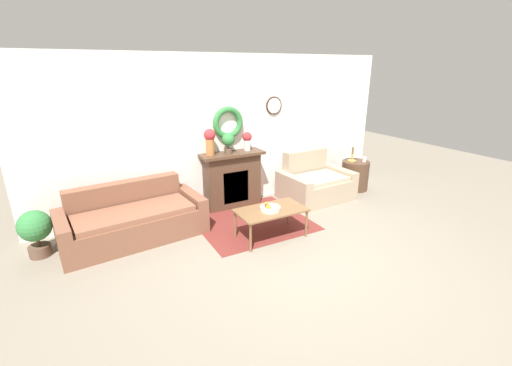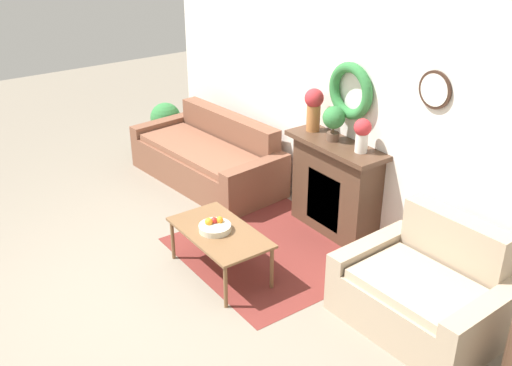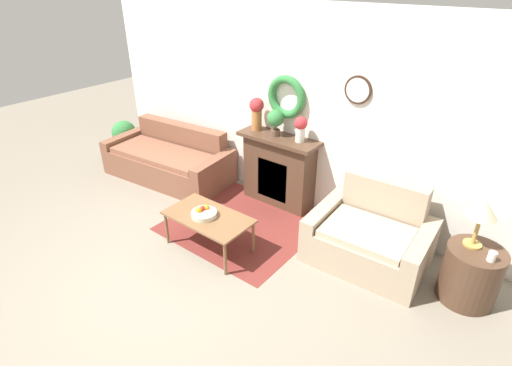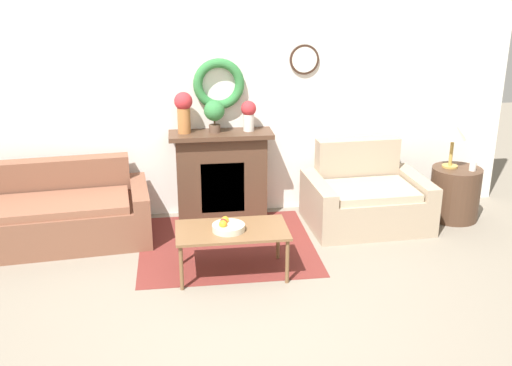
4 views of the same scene
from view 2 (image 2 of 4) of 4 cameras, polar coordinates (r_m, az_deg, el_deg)
ground_plane at (r=5.46m, az=-11.51°, el=-11.65°), size 16.00×16.00×0.00m
floor_rug at (r=6.12m, az=1.63°, el=-6.53°), size 1.80×1.68×0.01m
wall_back at (r=6.10m, az=9.55°, el=7.16°), size 6.80×0.17×2.70m
fireplace at (r=6.30m, az=7.55°, el=-0.37°), size 1.15×0.41×1.02m
couch_left at (r=7.51m, az=-4.50°, el=2.35°), size 2.13×1.14×0.80m
loveseat_right at (r=5.24m, az=15.84°, el=-9.91°), size 1.34×1.02×0.91m
coffee_table at (r=5.60m, az=-3.47°, el=-4.97°), size 1.04×0.58×0.46m
fruit_bowl at (r=5.58m, az=-3.96°, el=-4.17°), size 0.30×0.30×0.12m
vase_on_mantel_left at (r=6.28m, az=5.53°, el=7.28°), size 0.20×0.20×0.46m
vase_on_mantel_right at (r=5.82m, az=10.08°, el=4.71°), size 0.17×0.17×0.34m
potted_plant_on_mantel at (r=6.05m, az=7.42°, el=6.02°), size 0.23×0.23×0.36m
potted_plant_floor_by_couch at (r=8.51m, az=-8.58°, el=5.83°), size 0.42×0.42×0.66m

